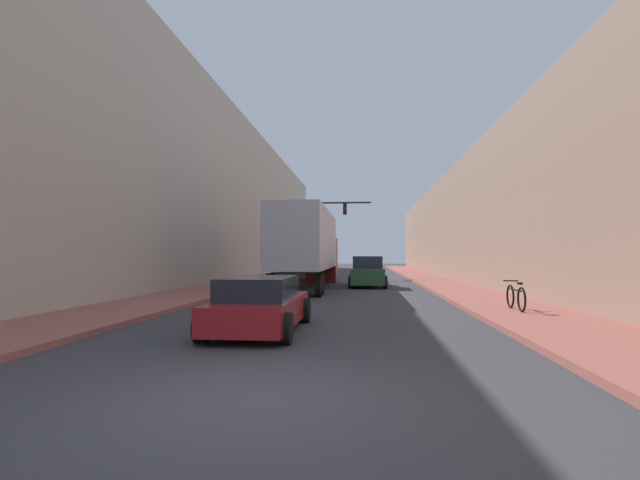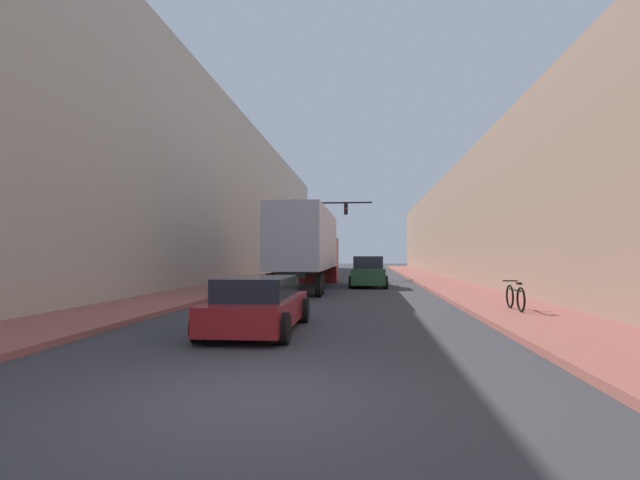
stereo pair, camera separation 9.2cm
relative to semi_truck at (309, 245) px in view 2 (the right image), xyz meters
The scene contains 10 objects.
ground_plane 20.84m from the semi_truck, 85.49° to the right, with size 200.00×200.00×0.00m, color #38383D.
sidewalk_right 12.31m from the semi_truck, 50.56° to the left, with size 3.07×80.00×0.15m.
sidewalk_left 10.58m from the semi_truck, 115.37° to the left, with size 3.07×80.00×0.15m.
building_right 15.48m from the semi_truck, 37.41° to the left, with size 6.00×80.00×8.05m.
building_left 13.51m from the semi_truck, 133.80° to the left, with size 6.00×80.00×12.30m.
semi_truck is the anchor object (origin of this frame).
sedan_car 15.34m from the semi_truck, 87.80° to the right, with size 1.95×4.57×1.27m.
suv_car 3.82m from the semi_truck, 25.20° to the left, with size 2.05×4.69×1.72m.
traffic_signal_gantry 13.60m from the semi_truck, 95.29° to the left, with size 6.40×0.35×6.31m.
parked_bicycle 13.77m from the semi_truck, 56.75° to the right, with size 0.44×1.82×0.86m.
Camera 2 is at (1.47, -6.06, 1.78)m, focal length 28.00 mm.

